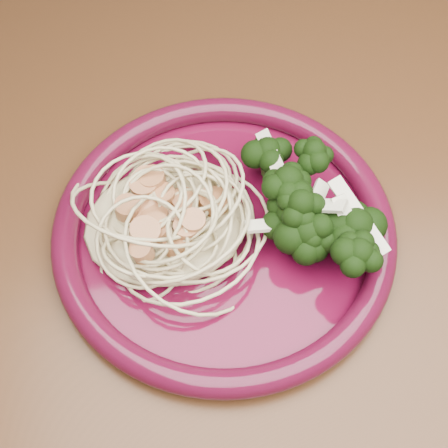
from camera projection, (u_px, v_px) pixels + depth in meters
dining_table at (171, 266)px, 0.62m from camera, size 1.20×0.80×0.75m
dinner_plate at (224, 230)px, 0.52m from camera, size 0.36×0.36×0.02m
spaghetti_pile at (165, 217)px, 0.51m from camera, size 0.17×0.16×0.03m
scallop_cluster at (161, 193)px, 0.48m from camera, size 0.15×0.15×0.04m
broccoli_pile at (299, 223)px, 0.50m from camera, size 0.13×0.17×0.05m
onion_garnish at (303, 200)px, 0.47m from camera, size 0.09×0.11×0.06m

